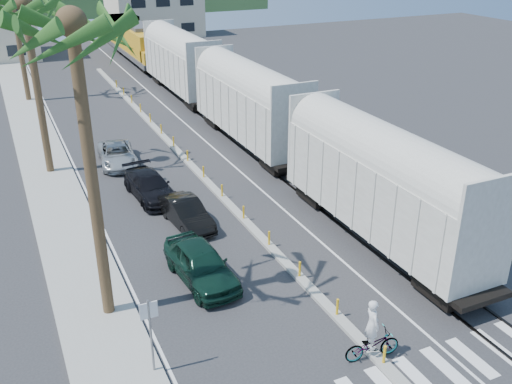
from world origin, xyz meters
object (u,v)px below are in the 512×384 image
at_px(cyclist, 372,340).
at_px(street_sign, 150,326).
at_px(car_lead, 201,264).
at_px(car_second, 186,213).

bearing_deg(cyclist, street_sign, 77.90).
height_order(car_lead, car_second, car_lead).
relative_size(car_second, cyclist, 1.78).
xyz_separation_m(street_sign, car_lead, (3.42, 4.69, -1.15)).
xyz_separation_m(street_sign, cyclist, (7.14, -2.47, -1.19)).
bearing_deg(cyclist, car_lead, 34.46).
bearing_deg(car_lead, cyclist, -67.00).
xyz_separation_m(car_lead, car_second, (1.05, 5.08, -0.13)).
bearing_deg(car_lead, car_second, 73.81).
bearing_deg(street_sign, cyclist, -19.05).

